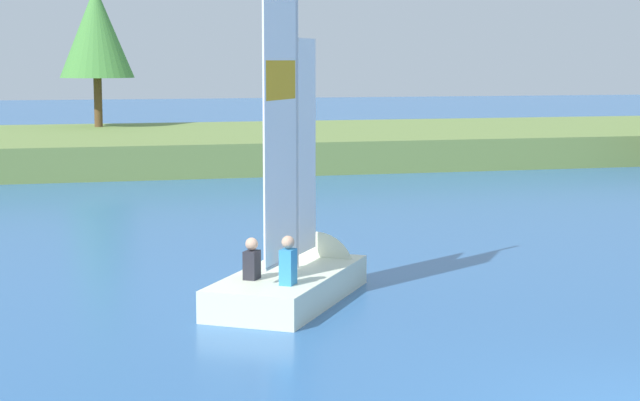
{
  "coord_description": "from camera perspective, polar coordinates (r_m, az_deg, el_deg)",
  "views": [
    {
      "loc": [
        -6.62,
        -9.85,
        3.92
      ],
      "look_at": [
        -1.4,
        10.09,
        1.2
      ],
      "focal_mm": 59.87,
      "sensor_mm": 36.0,
      "label": 1
    }
  ],
  "objects": [
    {
      "name": "sailboat",
      "position": [
        18.0,
        -0.97,
        -3.55
      ],
      "size": [
        3.53,
        4.28,
        6.94
      ],
      "rotation": [
        0.0,
        0.0,
        0.98
      ],
      "color": "silver",
      "rests_on": "ground"
    },
    {
      "name": "shoreline_tree_left",
      "position": [
        45.76,
        -11.87,
        8.8
      ],
      "size": [
        3.08,
        3.08,
        5.85
      ],
      "color": "brown",
      "rests_on": "shore_bank"
    },
    {
      "name": "shore_bank",
      "position": [
        42.14,
        -5.6,
        2.92
      ],
      "size": [
        80.0,
        12.94,
        1.14
      ],
      "primitive_type": "cube",
      "color": "olive",
      "rests_on": "ground"
    }
  ]
}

